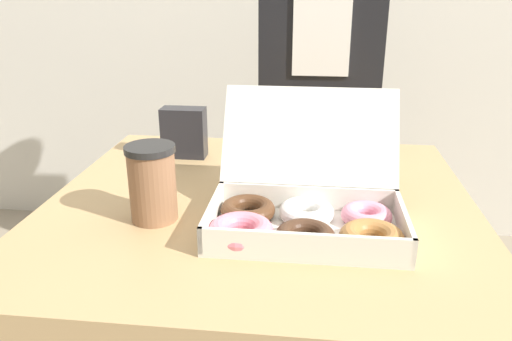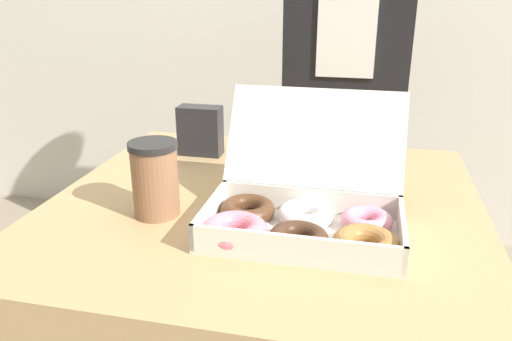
% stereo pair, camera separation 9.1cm
% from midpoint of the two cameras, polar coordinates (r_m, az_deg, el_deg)
% --- Properties ---
extents(donut_box, '(0.36, 0.33, 0.22)m').
position_cam_midpoint_polar(donut_box, '(0.89, 2.69, -4.89)').
color(donut_box, silver).
rests_on(donut_box, table).
extents(coffee_cup, '(0.09, 0.09, 0.14)m').
position_cam_midpoint_polar(coffee_cup, '(0.94, -14.48, -1.42)').
color(coffee_cup, '#8C6042').
rests_on(coffee_cup, table).
extents(napkin_holder, '(0.11, 0.05, 0.13)m').
position_cam_midpoint_polar(napkin_holder, '(1.28, -10.26, 4.26)').
color(napkin_holder, '#232328').
rests_on(napkin_holder, table).
extents(person_customer, '(0.37, 0.21, 1.65)m').
position_cam_midpoint_polar(person_customer, '(1.61, 5.68, 11.36)').
color(person_customer, '#665B51').
rests_on(person_customer, ground_plane).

